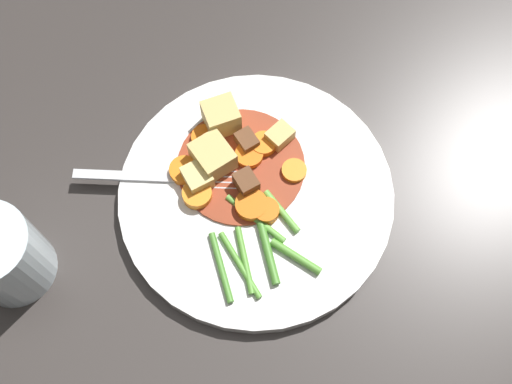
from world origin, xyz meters
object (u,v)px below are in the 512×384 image
at_px(potato_chunk_3, 221,117).
at_px(meat_chunk_0, 245,142).
at_px(carrot_slice_1, 184,171).
at_px(carrot_slice_0, 205,138).
at_px(meat_chunk_1, 246,183).
at_px(fork, 164,178).
at_px(potato_chunk_0, 280,136).
at_px(carrot_slice_6, 266,211).
at_px(carrot_slice_2, 245,156).
at_px(carrot_slice_7, 294,171).
at_px(dinner_plate, 256,195).
at_px(potato_chunk_2, 197,178).
at_px(potato_chunk_1, 213,157).
at_px(water_glass, 1,256).
at_px(carrot_slice_5, 197,194).
at_px(carrot_slice_4, 264,144).
at_px(carrot_slice_3, 251,205).

height_order(potato_chunk_3, meat_chunk_0, potato_chunk_3).
bearing_deg(carrot_slice_1, carrot_slice_0, -38.78).
xyz_separation_m(meat_chunk_1, fork, (0.03, 0.08, -0.01)).
height_order(carrot_slice_1, potato_chunk_0, potato_chunk_0).
bearing_deg(carrot_slice_6, carrot_slice_2, 9.21).
bearing_deg(carrot_slice_0, carrot_slice_7, -122.36).
height_order(carrot_slice_0, fork, carrot_slice_0).
relative_size(carrot_slice_0, meat_chunk_0, 1.28).
distance_m(dinner_plate, meat_chunk_1, 0.02).
relative_size(carrot_slice_1, potato_chunk_2, 1.08).
relative_size(dinner_plate, potato_chunk_3, 8.20).
xyz_separation_m(carrot_slice_7, potato_chunk_2, (0.01, 0.10, 0.01)).
height_order(potato_chunk_1, water_glass, water_glass).
bearing_deg(carrot_slice_5, meat_chunk_0, -49.93).
xyz_separation_m(fork, water_glass, (-0.07, 0.16, 0.03)).
bearing_deg(carrot_slice_0, carrot_slice_6, -152.53).
bearing_deg(carrot_slice_5, water_glass, 101.52).
relative_size(dinner_plate, potato_chunk_1, 7.03).
distance_m(dinner_plate, carrot_slice_1, 0.08).
bearing_deg(carrot_slice_5, potato_chunk_2, -10.51).
relative_size(carrot_slice_6, potato_chunk_1, 0.65).
bearing_deg(carrot_slice_6, carrot_slice_0, 27.47).
distance_m(carrot_slice_7, fork, 0.13).
xyz_separation_m(carrot_slice_1, fork, (-0.00, 0.02, -0.00)).
xyz_separation_m(potato_chunk_3, meat_chunk_0, (-0.03, -0.02, -0.01)).
distance_m(potato_chunk_1, meat_chunk_0, 0.04).
height_order(carrot_slice_7, meat_chunk_0, meat_chunk_0).
xyz_separation_m(carrot_slice_1, meat_chunk_1, (-0.03, -0.06, 0.01)).
bearing_deg(carrot_slice_5, potato_chunk_3, -25.84).
bearing_deg(carrot_slice_0, carrot_slice_2, -126.85).
distance_m(carrot_slice_2, carrot_slice_4, 0.02).
bearing_deg(carrot_slice_5, fork, 49.87).
height_order(meat_chunk_0, fork, meat_chunk_0).
relative_size(carrot_slice_5, meat_chunk_0, 1.32).
xyz_separation_m(potato_chunk_2, fork, (0.01, 0.03, -0.01)).
height_order(carrot_slice_2, meat_chunk_0, meat_chunk_0).
distance_m(carrot_slice_1, carrot_slice_7, 0.11).
bearing_deg(carrot_slice_1, carrot_slice_5, -162.34).
bearing_deg(water_glass, carrot_slice_3, -85.98).
bearing_deg(potato_chunk_1, carrot_slice_1, 100.58).
relative_size(dinner_plate, carrot_slice_1, 9.14).
height_order(carrot_slice_1, meat_chunk_1, meat_chunk_1).
bearing_deg(potato_chunk_2, meat_chunk_1, -107.38).
bearing_deg(meat_chunk_1, carrot_slice_0, 28.35).
bearing_deg(dinner_plate, meat_chunk_0, 1.87).
relative_size(potato_chunk_2, fork, 0.16).
bearing_deg(meat_chunk_1, potato_chunk_0, -42.83).
height_order(potato_chunk_2, water_glass, water_glass).
bearing_deg(water_glass, carrot_slice_1, -69.41).
height_order(carrot_slice_7, potato_chunk_3, potato_chunk_3).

